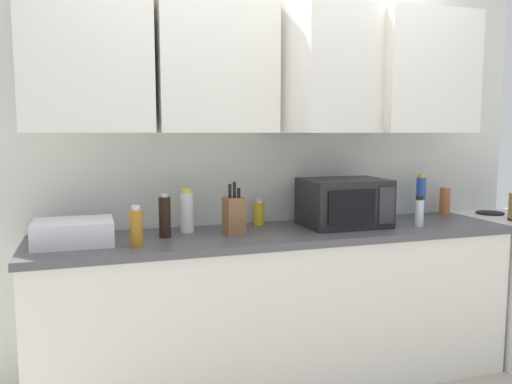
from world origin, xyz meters
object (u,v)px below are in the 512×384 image
(bottle_blue_cleaner, at_px, (421,196))
(bottle_amber_vinegar, at_px, (136,227))
(bottle_yellow_mustard, at_px, (259,213))
(bottle_spice_jar, at_px, (445,201))
(bottle_clear_tall, at_px, (419,212))
(bottle_soy_dark, at_px, (165,217))
(microwave, at_px, (344,203))
(knife_block, at_px, (234,215))
(bottle_white_jar, at_px, (187,212))
(dish_rack, at_px, (73,232))

(bottle_blue_cleaner, height_order, bottle_amber_vinegar, bottle_blue_cleaner)
(bottle_yellow_mustard, relative_size, bottle_spice_jar, 0.82)
(bottle_clear_tall, height_order, bottle_soy_dark, bottle_soy_dark)
(bottle_clear_tall, bearing_deg, bottle_soy_dark, 174.45)
(bottle_clear_tall, height_order, bottle_spice_jar, bottle_spice_jar)
(microwave, relative_size, bottle_soy_dark, 2.06)
(knife_block, distance_m, bottle_white_jar, 0.27)
(bottle_soy_dark, xyz_separation_m, bottle_amber_vinegar, (-0.16, -0.17, -0.02))
(bottle_blue_cleaner, bearing_deg, bottle_spice_jar, 6.31)
(bottle_yellow_mustard, bearing_deg, knife_block, -135.29)
(microwave, distance_m, bottle_blue_cleaner, 0.65)
(bottle_soy_dark, bearing_deg, bottle_clear_tall, -5.55)
(microwave, relative_size, dish_rack, 1.26)
(knife_block, bearing_deg, bottle_blue_cleaner, 7.49)
(bottle_clear_tall, relative_size, bottle_soy_dark, 0.78)
(dish_rack, height_order, bottle_yellow_mustard, bottle_yellow_mustard)
(bottle_amber_vinegar, bearing_deg, bottle_blue_cleaner, 9.76)
(knife_block, height_order, bottle_amber_vinegar, knife_block)
(microwave, relative_size, bottle_blue_cleaner, 1.71)
(bottle_white_jar, xyz_separation_m, bottle_amber_vinegar, (-0.30, -0.27, -0.02))
(dish_rack, bearing_deg, bottle_yellow_mustard, 11.54)
(microwave, bearing_deg, bottle_blue_cleaner, 12.69)
(bottle_clear_tall, bearing_deg, bottle_yellow_mustard, 159.56)
(dish_rack, relative_size, bottle_yellow_mustard, 2.38)
(knife_block, relative_size, bottle_amber_vinegar, 1.42)
(bottle_soy_dark, relative_size, bottle_amber_vinegar, 1.15)
(microwave, height_order, bottle_clear_tall, microwave)
(bottle_yellow_mustard, xyz_separation_m, bottle_blue_cleaner, (1.11, -0.04, 0.06))
(bottle_white_jar, bearing_deg, bottle_soy_dark, -143.90)
(bottle_yellow_mustard, height_order, bottle_white_jar, bottle_white_jar)
(bottle_blue_cleaner, bearing_deg, microwave, -167.31)
(bottle_blue_cleaner, height_order, bottle_soy_dark, bottle_blue_cleaner)
(bottle_clear_tall, bearing_deg, bottle_white_jar, 169.71)
(dish_rack, distance_m, bottle_soy_dark, 0.46)
(microwave, xyz_separation_m, bottle_white_jar, (-0.92, 0.10, -0.03))
(bottle_white_jar, height_order, bottle_spice_jar, bottle_white_jar)
(microwave, relative_size, bottle_yellow_mustard, 3.01)
(bottle_spice_jar, bearing_deg, bottle_white_jar, -177.71)
(dish_rack, relative_size, bottle_soy_dark, 1.63)
(dish_rack, relative_size, bottle_clear_tall, 2.10)
(dish_rack, relative_size, bottle_white_jar, 1.56)
(bottle_white_jar, height_order, bottle_amber_vinegar, bottle_white_jar)
(bottle_amber_vinegar, bearing_deg, bottle_clear_tall, 1.01)
(bottle_amber_vinegar, height_order, bottle_spice_jar, bottle_amber_vinegar)
(knife_block, relative_size, bottle_soy_dark, 1.23)
(dish_rack, height_order, bottle_amber_vinegar, bottle_amber_vinegar)
(bottle_white_jar, bearing_deg, knife_block, -28.31)
(bottle_clear_tall, distance_m, bottle_soy_dark, 1.48)
(microwave, height_order, bottle_white_jar, microwave)
(bottle_blue_cleaner, xyz_separation_m, bottle_soy_dark, (-1.69, -0.15, -0.03))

